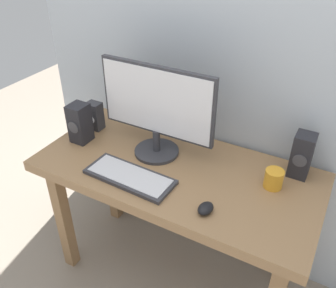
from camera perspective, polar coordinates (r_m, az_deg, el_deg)
The scene contains 9 objects.
ground_plane at distance 2.25m, azimuth 1.02°, elevation -19.76°, with size 6.00×6.00×0.00m, color gray.
desk at distance 1.75m, azimuth 1.23°, elevation -6.52°, with size 1.33×0.63×0.78m.
monitor at distance 1.67m, azimuth -1.81°, elevation 5.73°, with size 0.58×0.22×0.45m.
keyboard_primary at distance 1.63m, azimuth -6.11°, elevation -5.17°, with size 0.42×0.18×0.02m.
mouse at distance 1.46m, azimuth 6.01°, elevation -10.17°, with size 0.06×0.08×0.04m, color black.
speaker_right at distance 1.69m, azimuth 20.55°, elevation -1.70°, with size 0.09×0.10×0.21m.
speaker_left at distance 1.88m, azimuth -13.87°, elevation 3.25°, with size 0.09×0.10×0.21m.
audio_controller at distance 1.99m, azimuth -11.61°, elevation 4.40°, with size 0.08×0.08×0.15m.
coffee_mug at distance 1.62m, azimuth 16.49°, elevation -5.34°, with size 0.08×0.08×0.09m, color orange.
Camera 1 is at (0.62, -1.19, 1.80)m, focal length 38.26 mm.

